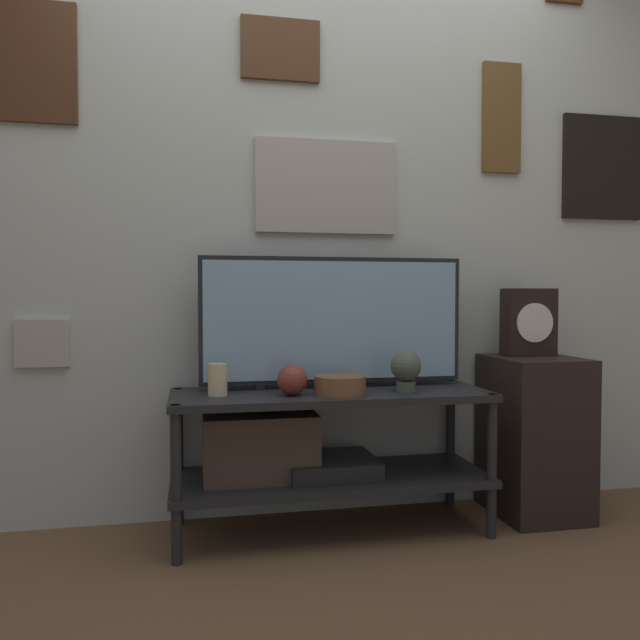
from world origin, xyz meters
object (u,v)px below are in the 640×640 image
object	(u,v)px
vase_round_glass	(292,380)
mantel_clock	(529,322)
vase_wide_bowl	(340,385)
decorative_bust	(406,368)
candle_jar	(218,380)
television	(333,320)

from	to	relation	value
vase_round_glass	mantel_clock	xyz separation A→B (m)	(1.09, 0.15, 0.21)
vase_wide_bowl	decorative_bust	distance (m)	0.28
vase_wide_bowl	decorative_bust	size ratio (longest dim) A/B	1.20
candle_jar	mantel_clock	distance (m)	1.40
candle_jar	vase_wide_bowl	bearing A→B (deg)	-9.04
mantel_clock	television	bearing A→B (deg)	178.36
decorative_bust	mantel_clock	world-z (taller)	mantel_clock
vase_wide_bowl	candle_jar	distance (m)	0.48
vase_wide_bowl	candle_jar	xyz separation A→B (m)	(-0.47, 0.07, 0.02)
vase_wide_bowl	vase_round_glass	xyz separation A→B (m)	(-0.18, 0.03, 0.02)
vase_round_glass	decorative_bust	world-z (taller)	decorative_bust
television	decorative_bust	distance (m)	0.37
vase_round_glass	mantel_clock	size ratio (longest dim) A/B	0.40
candle_jar	decorative_bust	distance (m)	0.75
television	candle_jar	distance (m)	0.55
television	candle_jar	size ratio (longest dim) A/B	8.94
vase_wide_bowl	mantel_clock	distance (m)	0.95
television	mantel_clock	xyz separation A→B (m)	(0.89, -0.03, -0.01)
mantel_clock	decorative_bust	bearing A→B (deg)	-165.98
television	decorative_bust	bearing A→B (deg)	-35.35
television	mantel_clock	bearing A→B (deg)	-1.64
decorative_bust	candle_jar	bearing A→B (deg)	175.73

